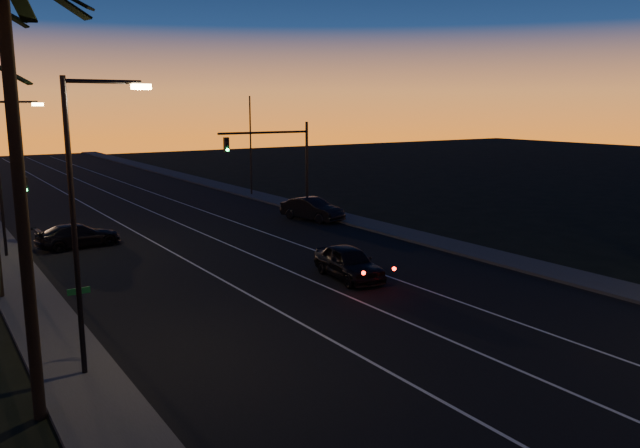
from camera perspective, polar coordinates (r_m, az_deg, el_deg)
road at (r=33.42m, az=-5.94°, el=-3.40°), size 20.00×170.00×0.01m
sidewalk_left at (r=30.18m, az=-25.29°, el=-5.82°), size 2.40×170.00×0.16m
sidewalk_right at (r=39.64m, az=8.60°, el=-1.10°), size 2.40×170.00×0.16m
lane_stripe_left at (r=32.21m, az=-10.70°, el=-4.06°), size 0.12×160.00×0.01m
lane_stripe_mid at (r=33.64m, az=-5.18°, el=-3.27°), size 0.12×160.00×0.01m
lane_stripe_right at (r=35.36m, az=-0.17°, el=-2.53°), size 0.12×160.00×0.01m
palm_near at (r=17.03m, az=-26.03°, el=6.00°), size 4.25×4.16×11.53m
streetlight_left_near at (r=19.50m, az=-20.85°, el=1.68°), size 2.55×0.26×9.00m
streetlight_left_far at (r=37.21m, az=-26.90°, el=4.84°), size 2.55×0.26×8.50m
street_sign at (r=21.27m, az=-21.04°, el=-7.79°), size 0.70×0.06×2.60m
signal_mast at (r=44.72m, az=-3.80°, el=6.43°), size 7.10×0.41×7.00m
signal_post at (r=39.55m, az=-25.26°, el=2.09°), size 0.28×0.37×4.20m
far_pole_right at (r=57.12m, az=-6.36°, el=7.05°), size 0.14×0.14×9.00m
lead_car at (r=29.83m, az=2.65°, el=-3.53°), size 2.39×5.30×1.57m
right_car at (r=44.87m, az=-0.73°, el=1.37°), size 2.97×5.18×1.62m
cross_car at (r=39.00m, az=-21.21°, el=-0.99°), size 4.89×2.33×1.38m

